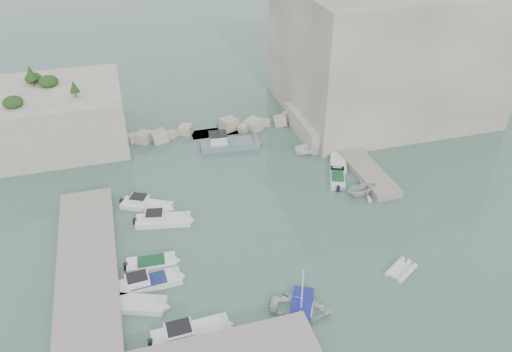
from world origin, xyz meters
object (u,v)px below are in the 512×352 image
object	(u,v)px
motorboat_a	(147,208)
motorboat_c	(152,265)
inflatable_dinghy	(401,272)
tender_east_b	(337,180)
motorboat_d	(149,285)
motorboat_f	(192,336)
tender_east_d	(309,153)
rowboat	(301,312)
motorboat_b	(164,223)
work_boat	(230,147)
tender_east_c	(338,163)
tender_east_a	(360,195)
motorboat_e	(141,307)

from	to	relation	value
motorboat_a	motorboat_c	world-z (taller)	motorboat_a
motorboat_a	inflatable_dinghy	world-z (taller)	motorboat_a
tender_east_b	motorboat_a	bearing A→B (deg)	110.17
motorboat_d	motorboat_f	bearing A→B (deg)	-71.28
tender_east_b	tender_east_d	bearing A→B (deg)	29.84
rowboat	inflatable_dinghy	bearing A→B (deg)	-52.47
motorboat_b	work_boat	xyz separation A→B (m)	(9.86, 12.72, 0.00)
motorboat_c	tender_east_c	size ratio (longest dim) A/B	0.83
motorboat_c	tender_east_d	xyz separation A→B (m)	(20.54, 14.40, 0.00)
tender_east_d	tender_east_a	bearing A→B (deg)	-169.79
motorboat_d	motorboat_f	size ratio (longest dim) A/B	0.94
motorboat_c	tender_east_b	world-z (taller)	same
tender_east_d	inflatable_dinghy	bearing A→B (deg)	178.78
motorboat_f	tender_east_d	world-z (taller)	tender_east_d
motorboat_f	work_boat	distance (m)	28.77
motorboat_f	rowboat	world-z (taller)	motorboat_f
inflatable_dinghy	tender_east_b	size ratio (longest dim) A/B	0.68
tender_east_a	work_boat	world-z (taller)	work_boat
motorboat_d	tender_east_d	size ratio (longest dim) A/B	1.55
tender_east_d	work_boat	xyz separation A→B (m)	(-8.89, 4.13, 0.00)
motorboat_c	tender_east_d	distance (m)	25.09
rowboat	tender_east_b	size ratio (longest dim) A/B	1.09
motorboat_d	inflatable_dinghy	size ratio (longest dim) A/B	1.96
motorboat_d	tender_east_d	world-z (taller)	tender_east_d
tender_east_c	inflatable_dinghy	bearing A→B (deg)	-163.26
motorboat_a	rowboat	distance (m)	20.31
motorboat_b	motorboat_f	xyz separation A→B (m)	(0.26, -14.40, 0.00)
motorboat_a	tender_east_c	bearing A→B (deg)	34.48
tender_east_b	motorboat_c	bearing A→B (deg)	132.78
rowboat	tender_east_a	world-z (taller)	tender_east_a
motorboat_d	work_boat	bearing A→B (deg)	55.98
motorboat_e	rowboat	distance (m)	12.83
inflatable_dinghy	tender_east_a	distance (m)	11.73
motorboat_b	tender_east_d	xyz separation A→B (m)	(18.75, 8.59, 0.00)
motorboat_d	motorboat_e	size ratio (longest dim) A/B	1.38
motorboat_a	motorboat_f	distance (m)	17.44
motorboat_b	tender_east_b	distance (m)	19.73
inflatable_dinghy	tender_east_c	size ratio (longest dim) A/B	0.55
motorboat_f	tender_east_b	bearing A→B (deg)	38.77
motorboat_e	work_boat	size ratio (longest dim) A/B	0.56
motorboat_b	inflatable_dinghy	xyz separation A→B (m)	(18.99, -12.66, 0.00)
tender_east_a	motorboat_d	bearing A→B (deg)	98.44
tender_east_a	work_boat	xyz separation A→B (m)	(-10.96, 13.80, 0.00)
motorboat_a	tender_east_d	bearing A→B (deg)	43.36
tender_east_c	tender_east_a	bearing A→B (deg)	-159.80
motorboat_c	tender_east_b	size ratio (longest dim) A/B	1.01
motorboat_a	tender_east_b	world-z (taller)	motorboat_a
motorboat_e	motorboat_f	world-z (taller)	motorboat_f
motorboat_f	tender_east_a	xyz separation A→B (m)	(20.56, 13.32, 0.00)
motorboat_a	tender_east_d	distance (m)	20.84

